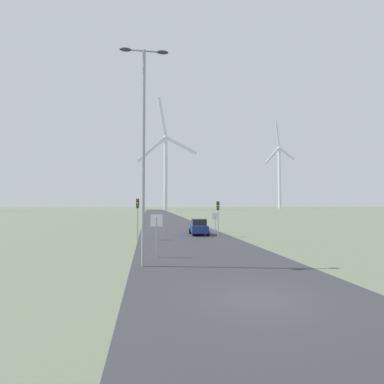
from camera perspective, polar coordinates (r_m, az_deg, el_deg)
ground_plane at (r=12.20m, az=12.19°, el=-19.19°), size 600.00×600.00×0.00m
road_surface at (r=59.17m, az=-4.50°, el=-5.66°), size 10.00×240.00×0.01m
streetlamp at (r=17.84m, az=-9.20°, el=10.90°), size 2.85×0.32×12.59m
stop_sign_near at (r=20.12m, az=-6.77°, el=-6.69°), size 0.81×0.07×2.85m
stop_sign_far at (r=37.75m, az=4.43°, el=-5.08°), size 0.81×0.07×2.41m
traffic_light_post_near_left at (r=29.92m, az=-10.32°, el=-3.33°), size 0.28×0.34×4.05m
traffic_light_post_near_right at (r=32.42m, az=4.98°, el=-3.59°), size 0.28×0.34×3.80m
car_approaching at (r=34.44m, az=1.30°, el=-6.64°), size 2.09×4.22×1.83m
wind_turbine_left at (r=173.33m, az=-5.04°, el=5.46°), size 35.97×17.69×64.39m
wind_turbine_center at (r=233.00m, az=16.29°, el=3.93°), size 31.12×17.27×65.27m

